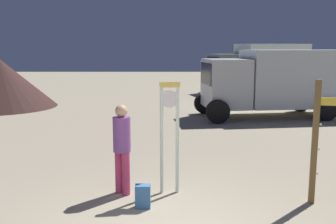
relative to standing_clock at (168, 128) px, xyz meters
The scene contains 6 objects.
standing_clock is the anchor object (origin of this frame).
arrow_sign 2.99m from the standing_clock, 11.53° to the right, with size 0.97×0.38×2.28m.
person_near_clock 0.98m from the standing_clock, behind, with size 0.34×0.34×1.77m.
backpack 1.41m from the standing_clock, 122.75° to the right, with size 0.27×0.21×0.43m.
box_truck_near 9.66m from the standing_clock, 61.77° to the left, with size 6.47×3.12×2.74m.
box_truck_far 18.02m from the standing_clock, 71.35° to the left, with size 6.66×4.07×3.05m.
Camera 1 is at (-0.03, -5.38, 2.85)m, focal length 41.38 mm.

